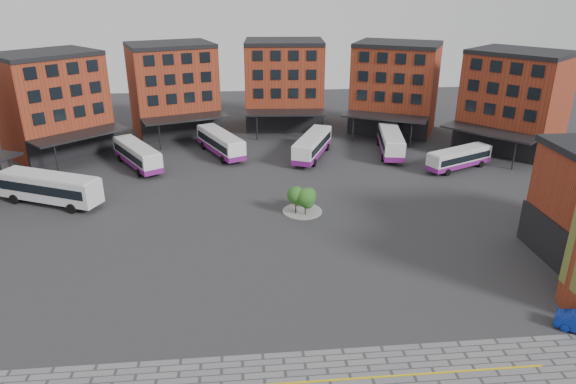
{
  "coord_description": "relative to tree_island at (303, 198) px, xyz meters",
  "views": [
    {
      "loc": [
        -4.51,
        -39.43,
        23.84
      ],
      "look_at": [
        0.05,
        8.24,
        4.0
      ],
      "focal_mm": 32.0,
      "sensor_mm": 36.0,
      "label": 1
    }
  ],
  "objects": [
    {
      "name": "ground",
      "position": [
        -2.04,
        -11.48,
        -1.83
      ],
      "size": [
        160.0,
        160.0,
        0.0
      ],
      "primitive_type": "plane",
      "color": "#28282B",
      "rests_on": "ground"
    },
    {
      "name": "tree_island",
      "position": [
        0.0,
        0.0,
        0.0
      ],
      "size": [
        4.4,
        4.4,
        3.25
      ],
      "color": "gray",
      "rests_on": "ground"
    },
    {
      "name": "bus_f",
      "position": [
        22.79,
        12.39,
        -0.28
      ],
      "size": [
        10.19,
        6.49,
        2.86
      ],
      "rotation": [
        0.0,
        0.0,
        -1.13
      ],
      "color": "silver",
      "rests_on": "ground"
    },
    {
      "name": "main_building",
      "position": [
        -6.82,
        26.77,
        5.39
      ],
      "size": [
        94.14,
        42.48,
        14.6
      ],
      "color": "maroon",
      "rests_on": "ground"
    },
    {
      "name": "bus_d",
      "position": [
        3.7,
        19.21,
        -0.01
      ],
      "size": [
        7.23,
        12.03,
        3.36
      ],
      "rotation": [
        0.0,
        0.0,
        -0.41
      ],
      "color": "white",
      "rests_on": "ground"
    },
    {
      "name": "bus_a",
      "position": [
        -28.48,
        5.48,
        0.28
      ],
      "size": [
        12.62,
        7.82,
        3.55
      ],
      "rotation": [
        0.0,
        0.0,
        1.14
      ],
      "color": "silver",
      "rests_on": "ground"
    },
    {
      "name": "yellow_line",
      "position": [
        -0.04,
        -25.48,
        -1.8
      ],
      "size": [
        26.0,
        0.15,
        0.02
      ],
      "primitive_type": "cube",
      "color": "gold",
      "rests_on": "paving_zone"
    },
    {
      "name": "bus_c",
      "position": [
        -9.55,
        21.75,
        -0.02
      ],
      "size": [
        7.43,
        11.94,
        3.35
      ],
      "rotation": [
        0.0,
        0.0,
        0.43
      ],
      "color": "white",
      "rests_on": "ground"
    },
    {
      "name": "bus_b",
      "position": [
        -20.73,
        17.3,
        -0.07
      ],
      "size": [
        8.14,
        11.29,
        3.25
      ],
      "rotation": [
        0.0,
        0.0,
        0.53
      ],
      "color": "silver",
      "rests_on": "ground"
    },
    {
      "name": "bus_e",
      "position": [
        15.41,
        19.95,
        0.03
      ],
      "size": [
        4.87,
        12.49,
        3.43
      ],
      "rotation": [
        0.0,
        0.0,
        -0.17
      ],
      "color": "white",
      "rests_on": "ground"
    }
  ]
}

